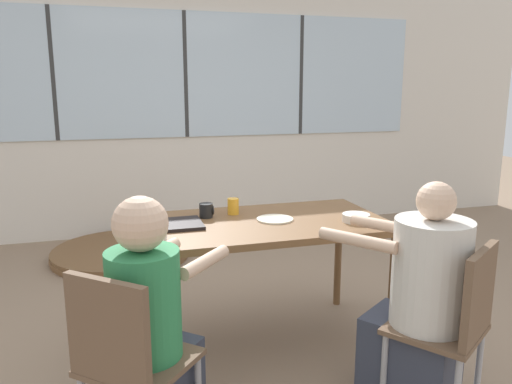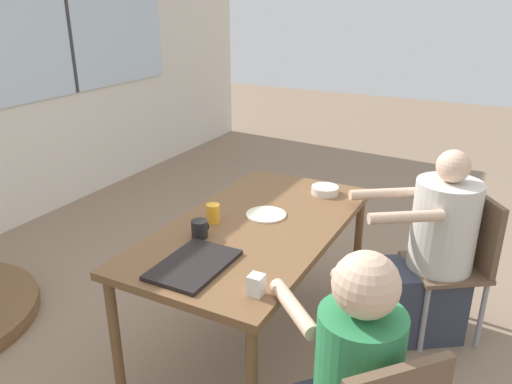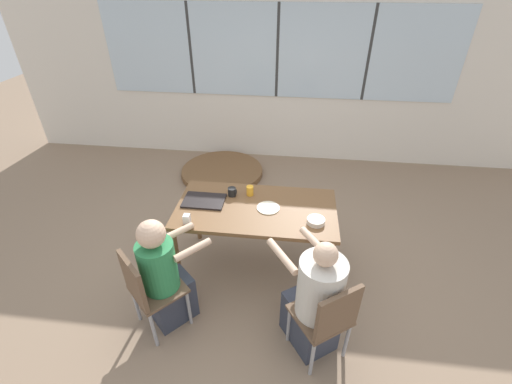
# 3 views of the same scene
# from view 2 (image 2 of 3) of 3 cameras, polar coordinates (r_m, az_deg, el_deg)

# --- Properties ---
(ground_plane) EXTENTS (16.00, 16.00, 0.00)m
(ground_plane) POSITION_cam_2_polar(r_m,az_deg,el_deg) (3.06, 0.00, -16.97)
(ground_plane) COLOR #8C725B
(dining_table) EXTENTS (1.56, 0.82, 0.78)m
(dining_table) POSITION_cam_2_polar(r_m,az_deg,el_deg) (2.67, 0.00, -4.97)
(dining_table) COLOR brown
(dining_table) RESTS_ON ground_plane
(chair_for_man_blue_shirt) EXTENTS (0.56, 0.56, 0.87)m
(chair_for_man_blue_shirt) POSITION_cam_2_polar(r_m,az_deg,el_deg) (3.12, 22.43, -6.55)
(chair_for_man_blue_shirt) COLOR brown
(chair_for_man_blue_shirt) RESTS_ON ground_plane
(person_man_blue_shirt) EXTENTS (0.66, 0.73, 1.15)m
(person_man_blue_shirt) POSITION_cam_2_polar(r_m,az_deg,el_deg) (3.05, 19.56, -7.11)
(person_man_blue_shirt) COLOR #333847
(person_man_blue_shirt) RESTS_ON ground_plane
(food_tray_dark) EXTENTS (0.41, 0.27, 0.02)m
(food_tray_dark) POSITION_cam_2_polar(r_m,az_deg,el_deg) (2.26, -7.13, -8.25)
(food_tray_dark) COLOR black
(food_tray_dark) RESTS_ON dining_table
(coffee_mug) EXTENTS (0.09, 0.08, 0.09)m
(coffee_mug) POSITION_cam_2_polar(r_m,az_deg,el_deg) (2.50, -6.44, -4.19)
(coffee_mug) COLOR black
(coffee_mug) RESTS_ON dining_table
(juice_glass) EXTENTS (0.07, 0.07, 0.10)m
(juice_glass) POSITION_cam_2_polar(r_m,az_deg,el_deg) (2.65, -4.93, -2.44)
(juice_glass) COLOR gold
(juice_glass) RESTS_ON dining_table
(milk_carton_small) EXTENTS (0.06, 0.06, 0.09)m
(milk_carton_small) POSITION_cam_2_polar(r_m,az_deg,el_deg) (2.03, 0.03, -10.60)
(milk_carton_small) COLOR silver
(milk_carton_small) RESTS_ON dining_table
(bowl_white_shallow) EXTENTS (0.16, 0.16, 0.05)m
(bowl_white_shallow) POSITION_cam_2_polar(r_m,az_deg,el_deg) (3.05, 7.89, 0.21)
(bowl_white_shallow) COLOR silver
(bowl_white_shallow) RESTS_ON dining_table
(plate_tortillas) EXTENTS (0.22, 0.22, 0.01)m
(plate_tortillas) POSITION_cam_2_polar(r_m,az_deg,el_deg) (2.74, 1.12, -2.58)
(plate_tortillas) COLOR beige
(plate_tortillas) RESTS_ON dining_table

